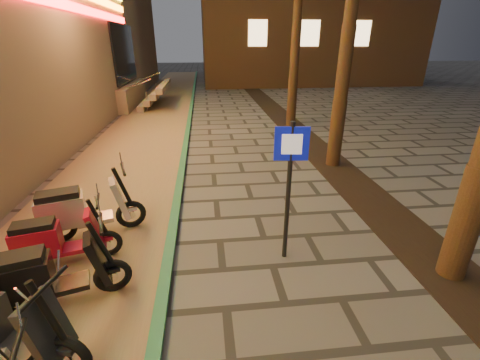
{
  "coord_description": "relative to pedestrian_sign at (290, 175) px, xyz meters",
  "views": [
    {
      "loc": [
        -0.19,
        -1.71,
        3.41
      ],
      "look_at": [
        0.38,
        3.38,
        1.2
      ],
      "focal_mm": 24.0,
      "sensor_mm": 36.0,
      "label": 1
    }
  ],
  "objects": [
    {
      "name": "green_curb",
      "position": [
        -1.98,
        7.26,
        -1.48
      ],
      "size": [
        0.18,
        60.0,
        0.1
      ],
      "primitive_type": "cube",
      "color": "#2A7148",
      "rests_on": "ground"
    },
    {
      "name": "pedestrian_sign",
      "position": [
        0.0,
        0.0,
        0.0
      ],
      "size": [
        0.52,
        0.11,
        2.36
      ],
      "rotation": [
        0.0,
        0.0,
        -0.11
      ],
      "color": "black",
      "rests_on": "ground"
    },
    {
      "name": "parking_strip",
      "position": [
        -3.68,
        7.26,
        -1.52
      ],
      "size": [
        3.4,
        60.0,
        0.01
      ],
      "primitive_type": "cube",
      "color": "#8C7251",
      "rests_on": "ground"
    },
    {
      "name": "scooter_7",
      "position": [
        -3.48,
        -0.77,
        -1.0
      ],
      "size": [
        1.71,
        0.89,
        1.22
      ],
      "rotation": [
        0.0,
        0.0,
        0.29
      ],
      "color": "black",
      "rests_on": "ground"
    },
    {
      "name": "planting_strip",
      "position": [
        2.52,
        2.26,
        -1.52
      ],
      "size": [
        1.2,
        40.0,
        0.02
      ],
      "primitive_type": "cube",
      "color": "black",
      "rests_on": "ground"
    },
    {
      "name": "scooter_9",
      "position": [
        -3.63,
        1.01,
        -0.96
      ],
      "size": [
        1.83,
        0.98,
        1.3
      ],
      "rotation": [
        0.0,
        0.0,
        0.31
      ],
      "color": "black",
      "rests_on": "ground"
    },
    {
      "name": "scooter_8",
      "position": [
        -3.74,
        0.18,
        -1.04
      ],
      "size": [
        1.59,
        0.76,
        1.12
      ],
      "rotation": [
        0.0,
        0.0,
        0.24
      ],
      "color": "black",
      "rests_on": "ground"
    }
  ]
}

